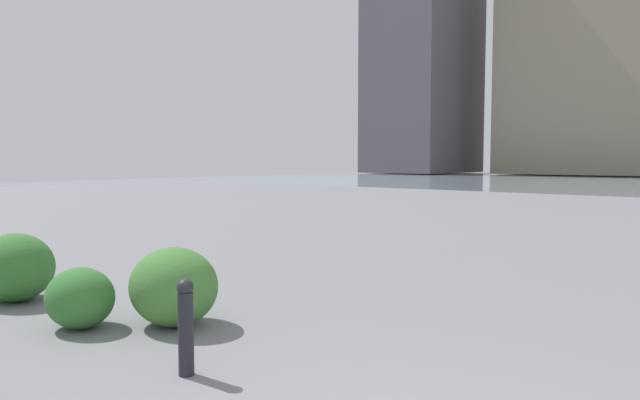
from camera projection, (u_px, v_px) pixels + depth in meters
The scene contains 6 objects.
building_annex at pixel (590, 62), 64.58m from camera, with size 17.26×13.48×27.25m.
building_highrise at pixel (424, 28), 71.88m from camera, with size 10.05×14.16×36.24m.
bollard_near at pixel (186, 325), 4.40m from camera, with size 0.13×0.13×0.75m.
shrub_low at pixel (80, 298), 5.64m from camera, with size 0.71×0.64×0.60m.
shrub_round at pixel (15, 267), 6.72m from camera, with size 0.94×0.85×0.80m.
shrub_wide at pixel (174, 287), 5.72m from camera, with size 0.93×0.84×0.79m.
Camera 1 is at (-1.09, 1.99, 1.67)m, focal length 32.19 mm.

